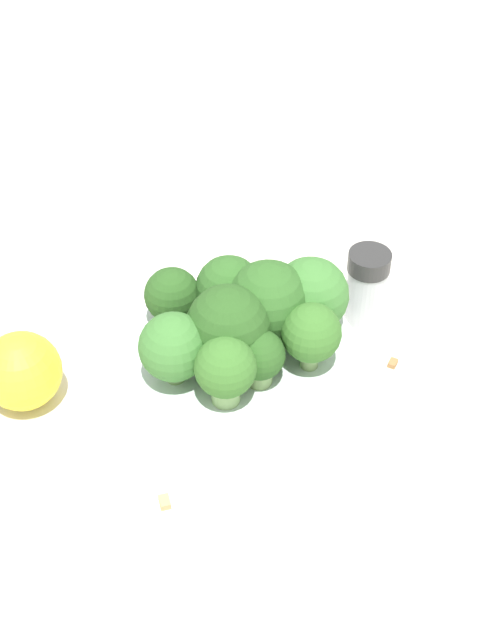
% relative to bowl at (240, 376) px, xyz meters
% --- Properties ---
extents(ground_plane, '(3.00, 3.00, 0.00)m').
position_rel_bowl_xyz_m(ground_plane, '(0.00, 0.00, -0.02)').
color(ground_plane, silver).
extents(bowl, '(0.17, 0.17, 0.05)m').
position_rel_bowl_xyz_m(bowl, '(0.00, 0.00, 0.00)').
color(bowl, silver).
rests_on(bowl, ground_plane).
extents(broccoli_floret_0, '(0.04, 0.04, 0.05)m').
position_rel_bowl_xyz_m(broccoli_floret_0, '(-0.02, -0.05, 0.05)').
color(broccoli_floret_0, '#7A9E5B').
rests_on(broccoli_floret_0, bowl).
extents(broccoli_floret_1, '(0.06, 0.06, 0.06)m').
position_rel_bowl_xyz_m(broccoli_floret_1, '(0.01, -0.02, 0.06)').
color(broccoli_floret_1, '#7A9E5B').
rests_on(broccoli_floret_1, bowl).
extents(broccoli_floret_2, '(0.06, 0.06, 0.06)m').
position_rel_bowl_xyz_m(broccoli_floret_2, '(-0.01, 0.01, 0.06)').
color(broccoli_floret_2, '#8EB770').
rests_on(broccoli_floret_2, bowl).
extents(broccoli_floret_3, '(0.04, 0.04, 0.05)m').
position_rel_bowl_xyz_m(broccoli_floret_3, '(0.03, 0.04, 0.05)').
color(broccoli_floret_3, '#8EB770').
rests_on(broccoli_floret_3, bowl).
extents(broccoli_floret_4, '(0.05, 0.05, 0.05)m').
position_rel_bowl_xyz_m(broccoli_floret_4, '(-0.02, 0.04, 0.05)').
color(broccoli_floret_4, '#7A9E5B').
rests_on(broccoli_floret_4, bowl).
extents(broccoli_floret_5, '(0.05, 0.05, 0.05)m').
position_rel_bowl_xyz_m(broccoli_floret_5, '(0.03, 0.01, 0.05)').
color(broccoli_floret_5, '#84AD66').
rests_on(broccoli_floret_5, bowl).
extents(broccoli_floret_6, '(0.04, 0.04, 0.05)m').
position_rel_bowl_xyz_m(broccoli_floret_6, '(-0.04, 0.01, 0.05)').
color(broccoli_floret_6, '#84AD66').
rests_on(broccoli_floret_6, bowl).
extents(broccoli_floret_7, '(0.03, 0.03, 0.04)m').
position_rel_bowl_xyz_m(broccoli_floret_7, '(-0.03, -0.01, 0.05)').
color(broccoli_floret_7, '#7A9E5B').
rests_on(broccoli_floret_7, bowl).
extents(broccoli_floret_8, '(0.05, 0.05, 0.06)m').
position_rel_bowl_xyz_m(broccoli_floret_8, '(0.02, -0.05, 0.05)').
color(broccoli_floret_8, '#8EB770').
rests_on(broccoli_floret_8, bowl).
extents(pepper_shaker, '(0.03, 0.03, 0.07)m').
position_rel_bowl_xyz_m(pepper_shaker, '(0.07, -0.10, 0.01)').
color(pepper_shaker, '#B2B7BC').
rests_on(pepper_shaker, ground_plane).
extents(lemon_wedge, '(0.06, 0.06, 0.06)m').
position_rel_bowl_xyz_m(lemon_wedge, '(0.01, 0.15, 0.01)').
color(lemon_wedge, yellow).
rests_on(lemon_wedge, ground_plane).
extents(almond_crumb_0, '(0.01, 0.01, 0.01)m').
position_rel_bowl_xyz_m(almond_crumb_0, '(0.02, -0.12, -0.02)').
color(almond_crumb_0, olive).
rests_on(almond_crumb_0, ground_plane).
extents(almond_crumb_1, '(0.01, 0.01, 0.01)m').
position_rel_bowl_xyz_m(almond_crumb_1, '(0.11, -0.11, -0.02)').
color(almond_crumb_1, olive).
rests_on(almond_crumb_1, ground_plane).
extents(almond_crumb_2, '(0.01, 0.01, 0.01)m').
position_rel_bowl_xyz_m(almond_crumb_2, '(-0.09, 0.06, -0.02)').
color(almond_crumb_2, tan).
rests_on(almond_crumb_2, ground_plane).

